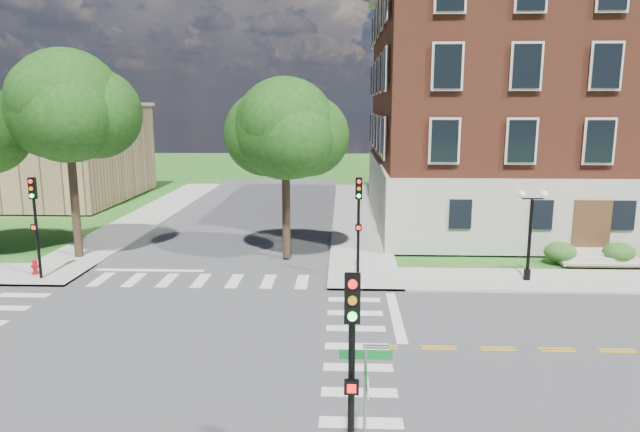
{
  "coord_description": "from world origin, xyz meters",
  "views": [
    {
      "loc": [
        6.68,
        -18.39,
        8.16
      ],
      "look_at": [
        5.65,
        7.08,
        3.2
      ],
      "focal_mm": 32.0,
      "sensor_mm": 36.0,
      "label": 1
    }
  ],
  "objects_px": {
    "traffic_signal_se": "(352,357)",
    "twin_lamp_west": "(530,230)",
    "street_sign_pole": "(366,391)",
    "traffic_signal_ne": "(359,215)",
    "traffic_signal_nw": "(35,215)",
    "fire_hydrant": "(35,267)"
  },
  "relations": [
    {
      "from": "traffic_signal_se",
      "to": "twin_lamp_west",
      "type": "xyz_separation_m",
      "value": [
        8.46,
        15.35,
        -0.66
      ]
    },
    {
      "from": "traffic_signal_se",
      "to": "twin_lamp_west",
      "type": "relative_size",
      "value": 1.13
    },
    {
      "from": "traffic_signal_se",
      "to": "street_sign_pole",
      "type": "height_order",
      "value": "traffic_signal_se"
    },
    {
      "from": "traffic_signal_ne",
      "to": "traffic_signal_nw",
      "type": "xyz_separation_m",
      "value": [
        -14.98,
        -0.57,
        0.0
      ]
    },
    {
      "from": "traffic_signal_ne",
      "to": "traffic_signal_nw",
      "type": "bearing_deg",
      "value": -177.83
    },
    {
      "from": "traffic_signal_ne",
      "to": "street_sign_pole",
      "type": "relative_size",
      "value": 1.55
    },
    {
      "from": "traffic_signal_nw",
      "to": "traffic_signal_ne",
      "type": "bearing_deg",
      "value": 2.17
    },
    {
      "from": "traffic_signal_se",
      "to": "street_sign_pole",
      "type": "xyz_separation_m",
      "value": [
        0.3,
        0.27,
        -0.88
      ]
    },
    {
      "from": "traffic_signal_ne",
      "to": "street_sign_pole",
      "type": "bearing_deg",
      "value": -90.88
    },
    {
      "from": "twin_lamp_west",
      "to": "traffic_signal_nw",
      "type": "bearing_deg",
      "value": -178.21
    },
    {
      "from": "traffic_signal_se",
      "to": "traffic_signal_ne",
      "type": "bearing_deg",
      "value": 88.0
    },
    {
      "from": "traffic_signal_ne",
      "to": "street_sign_pole",
      "type": "distance_m",
      "value": 14.95
    },
    {
      "from": "traffic_signal_nw",
      "to": "street_sign_pole",
      "type": "bearing_deg",
      "value": -44.22
    },
    {
      "from": "traffic_signal_se",
      "to": "twin_lamp_west",
      "type": "distance_m",
      "value": 17.54
    },
    {
      "from": "traffic_signal_ne",
      "to": "twin_lamp_west",
      "type": "xyz_separation_m",
      "value": [
        7.93,
        0.15,
        -0.66
      ]
    },
    {
      "from": "traffic_signal_se",
      "to": "traffic_signal_nw",
      "type": "height_order",
      "value": "same"
    },
    {
      "from": "traffic_signal_se",
      "to": "street_sign_pole",
      "type": "relative_size",
      "value": 1.55
    },
    {
      "from": "traffic_signal_ne",
      "to": "fire_hydrant",
      "type": "height_order",
      "value": "traffic_signal_ne"
    },
    {
      "from": "traffic_signal_se",
      "to": "fire_hydrant",
      "type": "distance_m",
      "value": 21.64
    },
    {
      "from": "traffic_signal_se",
      "to": "twin_lamp_west",
      "type": "height_order",
      "value": "traffic_signal_se"
    },
    {
      "from": "traffic_signal_nw",
      "to": "street_sign_pole",
      "type": "xyz_separation_m",
      "value": [
        14.75,
        -14.36,
        -0.88
      ]
    },
    {
      "from": "traffic_signal_nw",
      "to": "fire_hydrant",
      "type": "xyz_separation_m",
      "value": [
        -0.62,
        0.66,
        -2.72
      ]
    }
  ]
}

